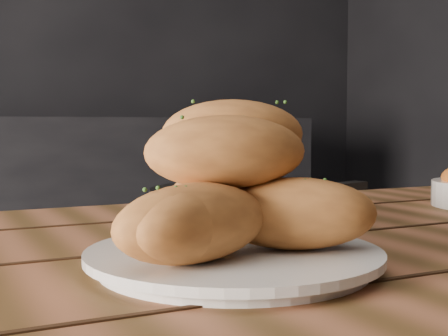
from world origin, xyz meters
TOP-DOWN VIEW (x-y plane):
  - plate at (0.49, 0.18)m, footprint 0.27×0.27m
  - bread_rolls at (0.48, 0.18)m, footprint 0.27×0.23m
  - skillet at (0.63, 0.42)m, footprint 0.39×0.26m

SIDE VIEW (x-z plane):
  - plate at x=0.49m, z-range 0.75..0.77m
  - skillet at x=0.63m, z-range 0.75..0.80m
  - bread_rolls at x=0.48m, z-range 0.75..0.89m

